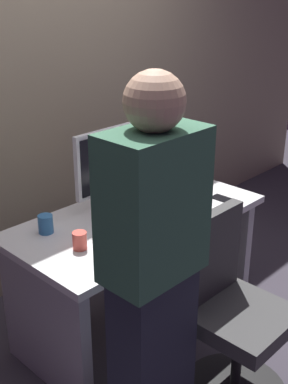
{
  "coord_description": "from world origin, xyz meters",
  "views": [
    {
      "loc": [
        -1.76,
        -1.75,
        1.9
      ],
      "look_at": [
        0.0,
        -0.05,
        0.87
      ],
      "focal_mm": 46.76,
      "sensor_mm": 36.0,
      "label": 1
    }
  ],
  "objects_px": {
    "office_chair": "(230,318)",
    "book_stack": "(178,170)",
    "cup_by_monitor": "(46,224)",
    "cell_phone": "(224,199)",
    "person_at_desk": "(153,275)",
    "keyboard": "(138,224)",
    "mouse": "(169,206)",
    "cup_near_keyboard": "(80,241)",
    "desk": "(138,250)",
    "monitor": "(114,162)"
  },
  "relations": [
    {
      "from": "office_chair",
      "to": "book_stack",
      "type": "distance_m",
      "value": 1.07
    },
    {
      "from": "cup_by_monitor",
      "to": "cell_phone",
      "type": "bearing_deg",
      "value": -22.66
    },
    {
      "from": "person_at_desk",
      "to": "keyboard",
      "type": "bearing_deg",
      "value": 49.7
    },
    {
      "from": "keyboard",
      "to": "mouse",
      "type": "height_order",
      "value": "mouse"
    },
    {
      "from": "office_chair",
      "to": "cup_near_keyboard",
      "type": "xyz_separation_m",
      "value": [
        -0.39,
        0.62,
        0.34
      ]
    },
    {
      "from": "keyboard",
      "to": "mouse",
      "type": "relative_size",
      "value": 4.3
    },
    {
      "from": "person_at_desk",
      "to": "cup_by_monitor",
      "type": "height_order",
      "value": "person_at_desk"
    },
    {
      "from": "person_at_desk",
      "to": "cell_phone",
      "type": "relative_size",
      "value": 11.38
    },
    {
      "from": "office_chair",
      "to": "person_at_desk",
      "type": "bearing_deg",
      "value": 170.35
    },
    {
      "from": "keyboard",
      "to": "desk",
      "type": "bearing_deg",
      "value": 46.58
    },
    {
      "from": "person_at_desk",
      "to": "cup_by_monitor",
      "type": "bearing_deg",
      "value": 86.07
    },
    {
      "from": "office_chair",
      "to": "cell_phone",
      "type": "relative_size",
      "value": 6.53
    },
    {
      "from": "office_chair",
      "to": "person_at_desk",
      "type": "distance_m",
      "value": 0.62
    },
    {
      "from": "desk",
      "to": "office_chair",
      "type": "bearing_deg",
      "value": -95.83
    },
    {
      "from": "cell_phone",
      "to": "desk",
      "type": "bearing_deg",
      "value": 155.6
    },
    {
      "from": "desk",
      "to": "keyboard",
      "type": "height_order",
      "value": "keyboard"
    },
    {
      "from": "office_chair",
      "to": "cup_by_monitor",
      "type": "distance_m",
      "value": 1.02
    },
    {
      "from": "cup_by_monitor",
      "to": "book_stack",
      "type": "relative_size",
      "value": 0.45
    },
    {
      "from": "mouse",
      "to": "book_stack",
      "type": "relative_size",
      "value": 0.46
    },
    {
      "from": "desk",
      "to": "monitor",
      "type": "bearing_deg",
      "value": 86.01
    },
    {
      "from": "monitor",
      "to": "cup_by_monitor",
      "type": "height_order",
      "value": "monitor"
    },
    {
      "from": "monitor",
      "to": "keyboard",
      "type": "bearing_deg",
      "value": -110.47
    },
    {
      "from": "monitor",
      "to": "book_stack",
      "type": "bearing_deg",
      "value": -7.29
    },
    {
      "from": "monitor",
      "to": "cup_by_monitor",
      "type": "distance_m",
      "value": 0.53
    },
    {
      "from": "monitor",
      "to": "book_stack",
      "type": "xyz_separation_m",
      "value": [
        0.48,
        -0.06,
        -0.16
      ]
    },
    {
      "from": "cup_by_monitor",
      "to": "cell_phone",
      "type": "relative_size",
      "value": 0.67
    },
    {
      "from": "mouse",
      "to": "cell_phone",
      "type": "height_order",
      "value": "mouse"
    },
    {
      "from": "desk",
      "to": "monitor",
      "type": "height_order",
      "value": "monitor"
    },
    {
      "from": "monitor",
      "to": "cell_phone",
      "type": "bearing_deg",
      "value": -40.6
    },
    {
      "from": "cup_by_monitor",
      "to": "book_stack",
      "type": "height_order",
      "value": "book_stack"
    },
    {
      "from": "desk",
      "to": "book_stack",
      "type": "distance_m",
      "value": 0.61
    },
    {
      "from": "person_at_desk",
      "to": "book_stack",
      "type": "distance_m",
      "value": 1.27
    },
    {
      "from": "mouse",
      "to": "cell_phone",
      "type": "distance_m",
      "value": 0.35
    },
    {
      "from": "mouse",
      "to": "monitor",
      "type": "bearing_deg",
      "value": 120.55
    },
    {
      "from": "person_at_desk",
      "to": "monitor",
      "type": "distance_m",
      "value": 0.98
    },
    {
      "from": "book_stack",
      "to": "person_at_desk",
      "type": "bearing_deg",
      "value": -144.05
    },
    {
      "from": "monitor",
      "to": "cup_near_keyboard",
      "type": "xyz_separation_m",
      "value": [
        -0.48,
        -0.27,
        -0.21
      ]
    },
    {
      "from": "desk",
      "to": "cup_by_monitor",
      "type": "height_order",
      "value": "cup_by_monitor"
    },
    {
      "from": "office_chair",
      "to": "desk",
      "type": "bearing_deg",
      "value": 84.17
    },
    {
      "from": "desk",
      "to": "keyboard",
      "type": "bearing_deg",
      "value": -134.04
    },
    {
      "from": "office_chair",
      "to": "keyboard",
      "type": "distance_m",
      "value": 0.66
    },
    {
      "from": "mouse",
      "to": "office_chair",
      "type": "bearing_deg",
      "value": -112.0
    },
    {
      "from": "cup_near_keyboard",
      "to": "cell_phone",
      "type": "relative_size",
      "value": 0.61
    },
    {
      "from": "cup_by_monitor",
      "to": "keyboard",
      "type": "bearing_deg",
      "value": -37.22
    },
    {
      "from": "keyboard",
      "to": "cup_near_keyboard",
      "type": "bearing_deg",
      "value": 175.76
    },
    {
      "from": "keyboard",
      "to": "book_stack",
      "type": "xyz_separation_m",
      "value": [
        0.59,
        0.23,
        0.09
      ]
    },
    {
      "from": "cell_phone",
      "to": "office_chair",
      "type": "bearing_deg",
      "value": -141.17
    },
    {
      "from": "keyboard",
      "to": "book_stack",
      "type": "distance_m",
      "value": 0.64
    },
    {
      "from": "monitor",
      "to": "mouse",
      "type": "height_order",
      "value": "monitor"
    },
    {
      "from": "office_chair",
      "to": "cup_near_keyboard",
      "type": "height_order",
      "value": "office_chair"
    }
  ]
}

